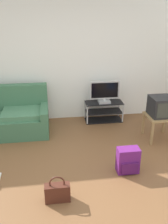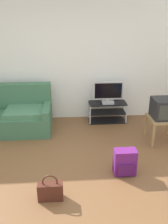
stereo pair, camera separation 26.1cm
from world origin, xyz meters
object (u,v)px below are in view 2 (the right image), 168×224
couch (0,115)px  handbag (51,191)px  flat_tv (108,93)px  backpack (125,162)px  side_table (162,122)px  tv_stand (107,112)px  crt_tv (164,108)px

couch → handbag: couch is taller
couch → flat_tv: (2.25, 0.24, 0.35)m
couch → backpack: couch is taller
couch → handbag: (1.14, -2.11, -0.18)m
side_table → tv_stand: bearing=131.8°
couch → tv_stand: 2.27m
tv_stand → flat_tv: bearing=-90.0°
side_table → crt_tv: 0.26m
tv_stand → crt_tv: (0.86, -0.95, 0.44)m
couch → tv_stand: bearing=6.7°
tv_stand → handbag: bearing=-115.2°
tv_stand → handbag: (-1.12, -2.38, -0.08)m
flat_tv → crt_tv: (0.86, -0.92, -0.02)m
crt_tv → flat_tv: bearing=133.0°
crt_tv → backpack: (-0.90, -0.96, -0.46)m
side_table → backpack: 1.31m
couch → tv_stand: couch is taller
tv_stand → backpack: 1.90m
flat_tv → handbag: (-1.12, -2.35, -0.54)m
couch → crt_tv: (3.11, -0.68, 0.34)m
side_table → backpack: side_table is taller
side_table → crt_tv: crt_tv is taller
side_table → backpack: size_ratio=1.25×
couch → tv_stand: size_ratio=2.54×
tv_stand → flat_tv: (0.00, -0.02, 0.45)m
crt_tv → backpack: bearing=-133.2°
couch → side_table: size_ratio=4.13×
tv_stand → side_table: 1.30m
flat_tv → handbag: flat_tv is taller
flat_tv → backpack: flat_tv is taller
flat_tv → handbag: 2.66m
side_table → backpack: bearing=-133.7°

